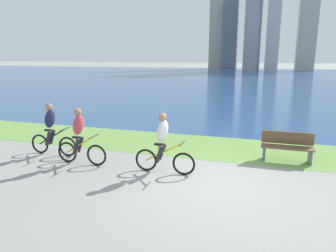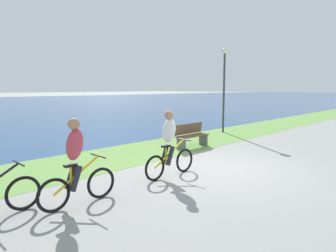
% 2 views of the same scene
% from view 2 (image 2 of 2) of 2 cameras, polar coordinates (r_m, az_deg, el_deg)
% --- Properties ---
extents(ground_plane, '(300.00, 300.00, 0.00)m').
position_cam_2_polar(ground_plane, '(8.46, 9.93, -8.01)').
color(ground_plane, gray).
extents(grass_strip_bayside, '(120.00, 2.90, 0.01)m').
position_cam_2_polar(grass_strip_bayside, '(10.61, -4.89, -4.79)').
color(grass_strip_bayside, '#6B9947').
rests_on(grass_strip_bayside, ground).
extents(cyclist_lead, '(1.71, 0.52, 1.67)m').
position_cam_2_polar(cyclist_lead, '(7.41, 0.26, -3.47)').
color(cyclist_lead, black).
rests_on(cyclist_lead, ground).
extents(cyclist_trailing, '(1.62, 0.52, 1.67)m').
position_cam_2_polar(cyclist_trailing, '(5.86, -17.23, -6.70)').
color(cyclist_trailing, black).
rests_on(cyclist_trailing, ground).
extents(bench_near_path, '(1.50, 0.47, 0.90)m').
position_cam_2_polar(bench_near_path, '(11.22, 4.53, -1.80)').
color(bench_near_path, brown).
rests_on(bench_near_path, ground).
extents(lamppost_tall, '(0.28, 0.28, 4.17)m').
position_cam_2_polar(lamppost_tall, '(15.16, 10.72, 8.99)').
color(lamppost_tall, '#38383D').
rests_on(lamppost_tall, ground).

